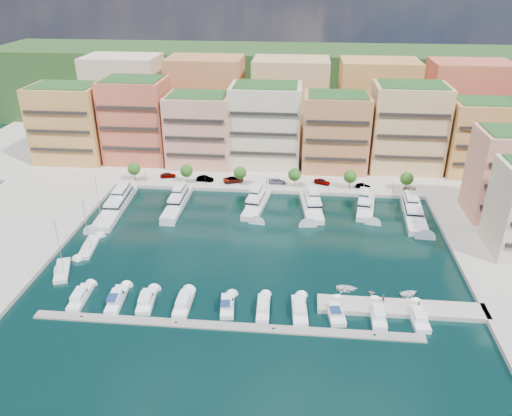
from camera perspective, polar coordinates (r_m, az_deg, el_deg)
The scene contains 59 objects.
ground at distance 118.05m, azimuth 0.04°, elevation -4.28°, with size 400.00×400.00×0.00m, color black.
north_quay at distance 174.28m, azimuth 1.98°, elevation 5.99°, with size 220.00×64.00×2.00m, color #9E998E.
hillside at distance 219.95m, azimuth 2.80°, elevation 10.24°, with size 240.00×40.00×58.00m, color #1C3B18.
south_pontoon at distance 93.86m, azimuth -3.62°, elevation -13.39°, with size 72.00×2.20×0.35m, color gray.
finger_pier at distance 101.35m, azimuth 16.26°, elevation -11.17°, with size 32.00×5.00×2.00m, color #9E998E.
apartment_0 at distance 175.54m, azimuth -20.55°, elevation 9.07°, with size 22.00×16.50×24.80m.
apartment_1 at distance 168.79m, azimuth -13.48°, elevation 9.73°, with size 20.00×16.50×26.80m.
apartment_2 at distance 162.02m, azimuth -6.48°, elevation 8.87°, with size 20.00×15.50×22.80m.
apartment_3 at distance 160.60m, azimuth 1.10°, elevation 9.44°, with size 22.00×16.50×25.80m.
apartment_4 at distance 158.89m, azimuth 9.06°, elevation 8.56°, with size 20.00×15.50×23.80m.
apartment_5 at distance 163.27m, azimuth 16.88°, elevation 8.79°, with size 22.00×16.50×26.80m.
apartment_6 at distance 167.74m, azimuth 24.33°, elevation 7.32°, with size 20.00×15.50×22.80m.
apartment_east_a at distance 140.47m, azimuth 27.02°, elevation 3.42°, with size 18.00×14.50×22.80m.
backblock_0 at distance 192.05m, azimuth -14.69°, elevation 12.05°, with size 26.00×18.00×30.00m, color beige.
backblock_1 at distance 184.13m, azimuth -5.66°, elevation 12.18°, with size 26.00×18.00×30.00m, color #C36C49.
backblock_2 at distance 180.90m, azimuth 3.92°, elevation 11.99°, with size 26.00×18.00×30.00m, color tan.
backblock_3 at distance 182.61m, azimuth 13.56°, elevation 11.48°, with size 26.00×18.00×30.00m, color #D59C4E.
backblock_4 at distance 189.12m, azimuth 22.74°, elevation 10.69°, with size 26.00×18.00×30.00m, color #D06345.
tree_0 at distance 153.93m, azimuth -13.78°, elevation 4.36°, with size 3.80×3.80×5.65m.
tree_1 at distance 149.53m, azimuth -7.95°, elevation 4.24°, with size 3.80×3.80×5.65m.
tree_2 at distance 146.76m, azimuth -1.84°, elevation 4.05°, with size 3.80×3.80×5.65m.
tree_3 at distance 145.71m, azimuth 4.43°, elevation 3.82°, with size 3.80×3.80×5.65m.
tree_4 at distance 146.40m, azimuth 10.71°, elevation 3.54°, with size 3.80×3.80×5.65m.
tree_5 at distance 148.83m, azimuth 16.86°, elevation 3.23°, with size 3.80×3.80×5.65m.
lamppost_0 at distance 150.99m, azimuth -12.57°, elevation 3.69°, with size 0.30×0.30×4.20m.
lamppost_1 at distance 146.55m, azimuth -5.83°, elevation 3.51°, with size 0.30×0.30×4.20m.
lamppost_2 at distance 144.24m, azimuth 1.21°, elevation 3.27°, with size 0.30×0.30×4.20m.
lamppost_3 at distance 144.16m, azimuth 8.37°, elevation 2.97°, with size 0.30×0.30×4.20m.
lamppost_4 at distance 146.31m, azimuth 15.43°, elevation 2.63°, with size 0.30×0.30×4.20m.
yacht_0 at distance 140.77m, azimuth -15.59°, elevation 0.50°, with size 6.23×26.97×7.30m.
yacht_1 at distance 138.46m, azimuth -8.94°, elevation 0.69°, with size 4.37×20.54×7.30m.
yacht_3 at distance 136.13m, azimuth 0.06°, elevation 0.63°, with size 6.71×17.98×7.30m.
yacht_4 at distance 135.55m, azimuth 6.35°, elevation 0.28°, with size 6.83×18.33×7.30m.
yacht_5 at distance 137.78m, azimuth 12.42°, elevation 0.30°, with size 6.38×15.65×7.30m.
yacht_6 at distance 137.35m, azimuth 17.54°, elevation -0.43°, with size 6.25×21.70×7.30m.
cruiser_0 at distance 105.69m, azimuth -19.45°, elevation -9.62°, with size 3.06×8.79×2.55m.
cruiser_1 at distance 102.93m, azimuth -15.65°, elevation -10.05°, with size 3.38×9.26×2.66m.
cruiser_2 at distance 101.10m, azimuth -12.42°, elevation -10.38°, with size 3.59×7.93×2.55m.
cruiser_3 at distance 99.24m, azimuth -8.27°, elevation -10.76°, with size 2.89×8.45×2.55m.
cruiser_4 at distance 97.73m, azimuth -3.30°, elevation -11.13°, with size 3.35×7.48×2.66m.
cruiser_5 at distance 97.08m, azimuth 0.83°, elevation -11.39°, with size 2.70×8.39×2.55m.
cruiser_6 at distance 96.89m, azimuth 4.99°, elevation -11.59°, with size 3.38×8.92×2.55m.
cruiser_7 at distance 97.18m, azimuth 9.08°, elevation -11.71°, with size 3.76×7.78×2.66m.
cruiser_8 at distance 98.14m, azimuth 13.77°, elevation -11.80°, with size 2.82×8.28×2.55m.
cruiser_9 at distance 99.57m, azimuth 18.03°, elevation -11.81°, with size 3.33×8.52×2.55m.
sailboat_0 at distance 115.84m, azimuth -21.28°, elevation -6.73°, with size 5.78×9.75×13.20m.
sailboat_2 at distance 132.85m, azimuth -17.31°, elevation -1.75°, with size 3.57×9.15×13.20m.
sailboat_1 at distance 122.86m, azimuth -18.55°, elevation -4.31°, with size 3.99×10.48×13.20m.
tender_0 at distance 104.21m, azimuth 10.35°, elevation -9.01°, with size 3.04×4.26×0.88m, color white.
tender_2 at distance 105.76m, azimuth 17.10°, elevation -9.31°, with size 2.65×3.72×0.77m, color white.
tender_1 at distance 104.16m, azimuth 13.09°, elevation -9.36°, with size 1.25×1.45×0.76m, color beige.
car_0 at distance 155.17m, azimuth -10.04°, elevation 3.73°, with size 1.88×4.66×1.59m, color gray.
car_1 at distance 150.85m, azimuth -5.83°, elevation 3.36°, with size 1.76×5.04×1.66m, color gray.
car_2 at distance 149.52m, azimuth -2.59°, elevation 3.27°, with size 2.81×6.10×1.69m, color gray.
car_3 at distance 148.58m, azimuth 2.43°, elevation 3.07°, with size 2.08×5.11×1.48m, color gray.
car_4 at distance 149.28m, azimuth 7.55°, elevation 3.02°, with size 1.97×4.89×1.67m, color gray.
car_5 at distance 148.61m, azimuth 12.14°, elevation 2.47°, with size 1.43×4.10×1.35m, color gray.
person_0 at distance 100.47m, azimuth 14.34°, elevation -9.94°, with size 0.64×0.42×1.74m, color #242648.
person_1 at distance 100.44m, azimuth 18.03°, elevation -10.55°, with size 0.78×0.61×1.61m, color brown.
Camera 1 is at (9.65, -101.56, 59.40)m, focal length 35.00 mm.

